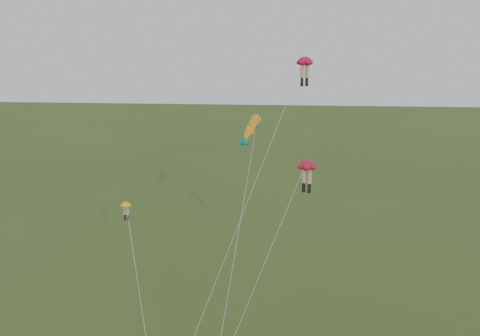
{
  "coord_description": "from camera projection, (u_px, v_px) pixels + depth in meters",
  "views": [
    {
      "loc": [
        6.42,
        -32.88,
        21.88
      ],
      "look_at": [
        2.81,
        6.0,
        12.45
      ],
      "focal_mm": 40.0,
      "sensor_mm": 36.0,
      "label": 1
    }
  ],
  "objects": [
    {
      "name": "legs_kite_red_high",
      "position": [
        302.0,
        70.0,
        40.19
      ],
      "size": [
        8.96,
        11.18,
        20.61
      ],
      "rotation": [
        0.0,
        0.0,
        0.37
      ],
      "color": "#B91331",
      "rests_on": "ground"
    },
    {
      "name": "legs_kite_red_mid",
      "position": [
        306.0,
        170.0,
        39.93
      ],
      "size": [
        6.73,
        8.86,
        13.1
      ],
      "rotation": [
        0.0,
        0.0,
        -0.39
      ],
      "color": "#B91331",
      "rests_on": "ground"
    },
    {
      "name": "legs_kite_yellow",
      "position": [
        127.0,
        216.0,
        40.51
      ],
      "size": [
        4.51,
        9.12,
        9.77
      ],
      "rotation": [
        0.0,
        0.0,
        -0.12
      ],
      "color": "yellow",
      "rests_on": "ground"
    },
    {
      "name": "fish_kite",
      "position": [
        251.0,
        129.0,
        43.69
      ],
      "size": [
        2.61,
        13.65,
        16.06
      ],
      "rotation": [
        0.57,
        0.0,
        -0.36
      ],
      "color": "yellow",
      "rests_on": "ground"
    }
  ]
}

